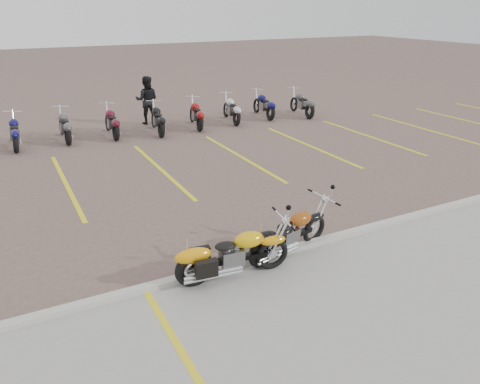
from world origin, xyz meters
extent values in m
plane|color=#6F564F|center=(0.00, 0.00, 0.00)|extent=(100.00, 100.00, 0.00)
cube|color=#9E9B93|center=(0.00, -4.50, 0.01)|extent=(60.00, 5.00, 0.01)
cube|color=#ADAAA3|center=(0.00, -2.00, 0.06)|extent=(60.00, 0.18, 0.12)
torus|color=black|center=(-0.01, -2.38, 0.31)|extent=(0.64, 0.17, 0.63)
torus|color=black|center=(-1.49, -2.22, 0.31)|extent=(0.68, 0.23, 0.67)
cube|color=black|center=(-0.75, -2.30, 0.37)|extent=(1.26, 0.25, 0.10)
cube|color=slate|center=(-0.80, -2.29, 0.42)|extent=(0.43, 0.33, 0.33)
ellipsoid|color=#DDA90B|center=(-0.48, -2.32, 0.71)|extent=(0.59, 0.37, 0.29)
ellipsoid|color=black|center=(-0.92, -2.28, 0.68)|extent=(0.40, 0.29, 0.12)
torus|color=black|center=(1.28, -1.87, 0.30)|extent=(0.61, 0.23, 0.60)
torus|color=black|center=(-0.12, -2.18, 0.30)|extent=(0.66, 0.29, 0.64)
cube|color=black|center=(0.58, -2.03, 0.35)|extent=(1.20, 0.37, 0.09)
cube|color=slate|center=(0.54, -2.04, 0.41)|extent=(0.44, 0.36, 0.32)
ellipsoid|color=black|center=(0.84, -1.97, 0.69)|extent=(0.59, 0.41, 0.28)
ellipsoid|color=black|center=(0.42, -2.06, 0.65)|extent=(0.41, 0.31, 0.11)
imported|color=black|center=(1.43, 9.77, 0.96)|extent=(1.15, 1.04, 1.92)
camera|label=1|loc=(-4.01, -8.78, 4.59)|focal=35.00mm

